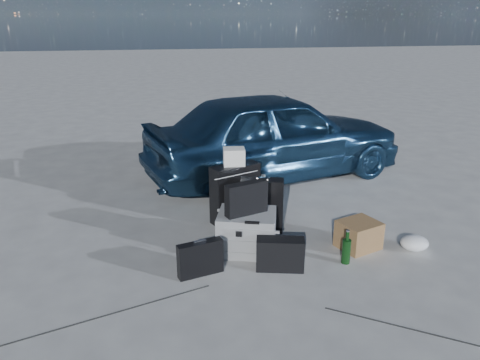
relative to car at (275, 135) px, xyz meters
name	(u,v)px	position (x,y,z in m)	size (l,w,h in m)	color
ground	(274,266)	(-0.67, -2.54, -0.64)	(60.00, 60.00, 0.00)	beige
car	(275,135)	(0.00, 0.00, 0.00)	(1.52, 3.78, 1.29)	#29527A
pelican_case	(247,232)	(-0.86, -2.18, -0.44)	(0.57, 0.47, 0.42)	#9D9FA2
laptop_bag	(246,198)	(-0.87, -2.19, -0.06)	(0.44, 0.11, 0.33)	black
briefcase	(200,259)	(-1.38, -2.56, -0.48)	(0.43, 0.09, 0.33)	black
suitcase_left	(262,205)	(-0.60, -1.75, -0.34)	(0.47, 0.17, 0.61)	black
suitcase_right	(235,193)	(-0.85, -1.43, -0.30)	(0.57, 0.20, 0.68)	black
white_carton	(234,157)	(-0.85, -1.41, 0.13)	(0.24, 0.19, 0.19)	white
duffel_bag	(249,194)	(-0.60, -1.04, -0.48)	(0.67, 0.29, 0.33)	black
flat_box_white	(249,179)	(-0.60, -1.04, -0.28)	(0.35, 0.26, 0.06)	white
flat_box_black	(248,174)	(-0.62, -1.04, -0.22)	(0.30, 0.21, 0.06)	black
cardboard_box	(359,235)	(0.29, -2.33, -0.50)	(0.38, 0.34, 0.29)	#956741
plastic_bag	(414,243)	(0.83, -2.49, -0.56)	(0.28, 0.24, 0.16)	white
messenger_bag	(280,254)	(-0.63, -2.60, -0.49)	(0.45, 0.17, 0.31)	black
green_bottle	(347,247)	(0.04, -2.61, -0.47)	(0.09, 0.09, 0.34)	black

